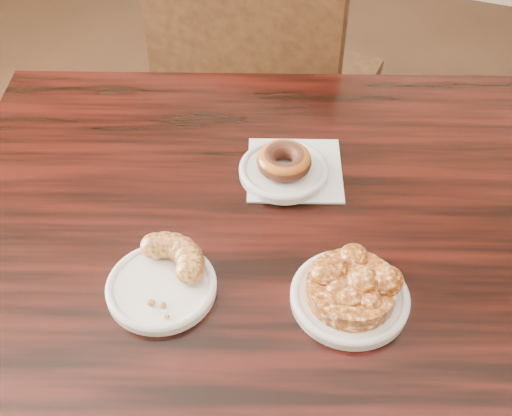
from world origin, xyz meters
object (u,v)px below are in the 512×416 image
(cafe_table, at_px, (259,397))
(apple_fritter, at_px, (352,286))
(cruller_fragment, at_px, (160,276))
(chair_far, at_px, (275,90))
(glazed_donut, at_px, (284,161))

(cafe_table, height_order, apple_fritter, apple_fritter)
(apple_fritter, xyz_separation_m, cruller_fragment, (-0.25, -0.07, -0.00))
(chair_far, height_order, apple_fritter, chair_far)
(apple_fritter, bearing_deg, chair_far, 114.92)
(cafe_table, bearing_deg, apple_fritter, -23.41)
(cafe_table, xyz_separation_m, chair_far, (-0.25, 0.82, 0.08))
(chair_far, bearing_deg, glazed_donut, 113.66)
(cruller_fragment, bearing_deg, chair_far, 98.76)
(glazed_donut, bearing_deg, cruller_fragment, -106.82)
(chair_far, bearing_deg, apple_fritter, 118.91)
(chair_far, relative_size, glazed_donut, 10.20)
(glazed_donut, relative_size, cruller_fragment, 0.68)
(chair_far, xyz_separation_m, glazed_donut, (0.22, -0.62, 0.33))
(chair_far, bearing_deg, cafe_table, 111.12)
(chair_far, distance_m, apple_fritter, 0.97)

